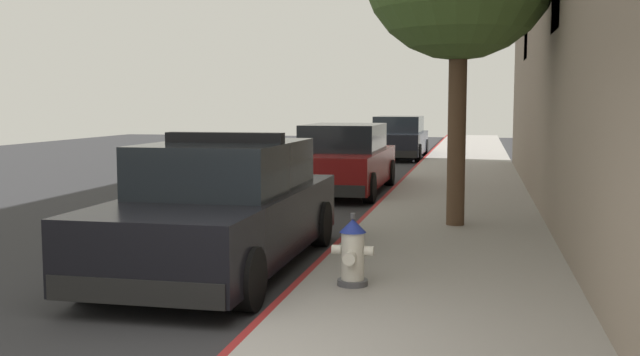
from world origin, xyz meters
The scene contains 7 objects.
ground_plane centered at (-4.56, 10.00, -0.10)m, with size 32.55×60.00×0.20m, color #2B2B2D.
sidewalk_pavement centered at (1.44, 10.00, 0.07)m, with size 2.88×60.00×0.14m, color gray.
curb_painted_edge centered at (-0.04, 10.00, 0.07)m, with size 0.08×60.00×0.14m, color maroon.
police_cruiser centered at (-1.23, 3.56, 0.74)m, with size 1.94×4.84×1.68m.
parked_car_silver_ahead centered at (-1.21, 11.59, 0.74)m, with size 1.94×4.84×1.56m.
parked_car_dark_far centered at (-1.10, 22.36, 0.74)m, with size 1.94×4.84×1.56m.
fire_hydrant centered at (0.56, 2.49, 0.49)m, with size 0.44×0.40×0.76m.
Camera 1 is at (1.82, -4.94, 2.04)m, focal length 41.36 mm.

